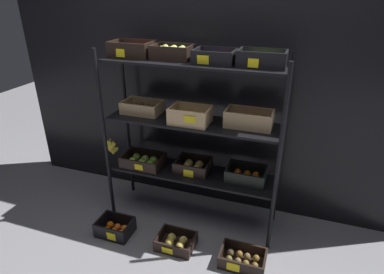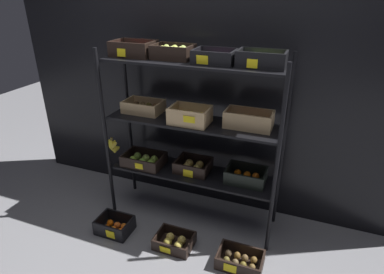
# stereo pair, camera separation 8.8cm
# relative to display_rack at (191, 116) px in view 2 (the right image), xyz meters

# --- Properties ---
(ground_plane) EXTENTS (10.00, 10.00, 0.00)m
(ground_plane) POSITION_rel_display_rack_xyz_m (0.01, -0.01, -1.01)
(ground_plane) COLOR gray
(storefront_wall) EXTENTS (3.88, 0.12, 2.34)m
(storefront_wall) POSITION_rel_display_rack_xyz_m (0.01, 0.39, 0.16)
(storefront_wall) COLOR black
(storefront_wall) RESTS_ON ground_plane
(display_rack) EXTENTS (1.61, 0.42, 1.59)m
(display_rack) POSITION_rel_display_rack_xyz_m (0.00, 0.00, 0.00)
(display_rack) COLOR black
(display_rack) RESTS_ON ground_plane
(crate_ground_tangerine) EXTENTS (0.30, 0.23, 0.14)m
(crate_ground_tangerine) POSITION_rel_display_rack_xyz_m (-0.55, -0.46, -0.96)
(crate_ground_tangerine) COLOR black
(crate_ground_tangerine) RESTS_ON ground_plane
(crate_ground_apple_gold) EXTENTS (0.31, 0.25, 0.10)m
(crate_ground_apple_gold) POSITION_rel_display_rack_xyz_m (0.02, -0.44, -0.97)
(crate_ground_apple_gold) COLOR black
(crate_ground_apple_gold) RESTS_ON ground_plane
(crate_ground_kiwi) EXTENTS (0.36, 0.24, 0.11)m
(crate_ground_kiwi) POSITION_rel_display_rack_xyz_m (0.58, -0.44, -0.97)
(crate_ground_kiwi) COLOR black
(crate_ground_kiwi) RESTS_ON ground_plane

